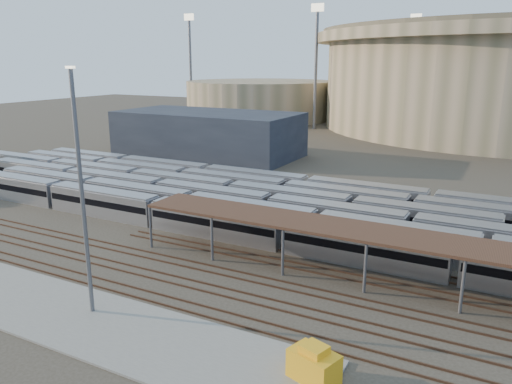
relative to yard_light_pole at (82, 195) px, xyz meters
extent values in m
plane|color=#383026|center=(2.25, 13.73, -10.71)|extent=(420.00, 420.00, 0.00)
cube|color=gray|center=(-2.75, -1.27, -10.61)|extent=(50.00, 9.00, 0.20)
cube|color=silver|center=(8.48, 21.73, -8.91)|extent=(112.00, 2.90, 3.60)
cube|color=silver|center=(10.90, 25.93, -8.91)|extent=(112.00, 2.90, 3.60)
cube|color=silver|center=(2.39, 30.13, -8.91)|extent=(112.00, 2.90, 3.60)
cube|color=silver|center=(-6.15, 34.33, -8.91)|extent=(112.00, 2.90, 3.60)
cube|color=silver|center=(0.88, 38.53, -8.91)|extent=(112.00, 2.90, 3.60)
cube|color=silver|center=(2.78, 42.73, -8.91)|extent=(112.00, 2.90, 3.60)
cylinder|color=#5D5E63|center=(-5.75, 15.03, -8.21)|extent=(0.30, 0.30, 5.00)
cylinder|color=#5D5E63|center=(-5.75, 20.43, -8.21)|extent=(0.30, 0.30, 5.00)
cylinder|color=#5D5E63|center=(2.82, 15.03, -8.21)|extent=(0.30, 0.30, 5.00)
cylinder|color=#5D5E63|center=(2.82, 20.43, -8.21)|extent=(0.30, 0.30, 5.00)
cylinder|color=#5D5E63|center=(11.39, 15.03, -8.21)|extent=(0.30, 0.30, 5.00)
cylinder|color=#5D5E63|center=(11.39, 20.43, -8.21)|extent=(0.30, 0.30, 5.00)
cylinder|color=#5D5E63|center=(19.96, 15.03, -8.21)|extent=(0.30, 0.30, 5.00)
cylinder|color=#5D5E63|center=(19.96, 20.43, -8.21)|extent=(0.30, 0.30, 5.00)
cylinder|color=#5D5E63|center=(28.53, 15.03, -8.21)|extent=(0.30, 0.30, 5.00)
cylinder|color=#5D5E63|center=(28.53, 20.43, -8.21)|extent=(0.30, 0.30, 5.00)
cube|color=#372316|center=(24.25, 17.73, -5.56)|extent=(60.00, 6.00, 0.30)
cube|color=#4C3323|center=(2.25, 11.98, -10.62)|extent=(170.00, 0.12, 0.18)
cube|color=#4C3323|center=(2.25, 13.48, -10.62)|extent=(170.00, 0.12, 0.18)
cube|color=#4C3323|center=(2.25, 7.98, -10.62)|extent=(170.00, 0.12, 0.18)
cube|color=#4C3323|center=(2.25, 9.48, -10.62)|extent=(170.00, 0.12, 0.18)
cube|color=#4C3323|center=(2.25, 3.98, -10.62)|extent=(170.00, 0.12, 0.18)
cube|color=#4C3323|center=(2.25, 5.48, -10.62)|extent=(170.00, 0.12, 0.18)
cylinder|color=tan|center=(27.25, 153.73, 3.29)|extent=(116.00, 116.00, 28.00)
cylinder|color=tan|center=(-57.75, 143.73, -3.71)|extent=(56.00, 56.00, 14.00)
cube|color=#1E232D|center=(-32.75, 68.73, -5.71)|extent=(42.00, 20.00, 10.00)
cylinder|color=#5D5E63|center=(-27.75, 123.73, 7.29)|extent=(1.00, 1.00, 36.00)
cube|color=#FFF2CC|center=(-27.75, 123.73, 26.49)|extent=(4.00, 0.60, 2.40)
cylinder|color=#5D5E63|center=(-82.75, 133.73, 7.29)|extent=(1.00, 1.00, 36.00)
cube|color=#FFF2CC|center=(-82.75, 133.73, 26.49)|extent=(4.00, 0.60, 2.40)
cylinder|color=#5D5E63|center=(-7.75, 173.73, 7.29)|extent=(1.00, 1.00, 36.00)
cube|color=#FFF2CC|center=(-7.75, 173.73, 26.49)|extent=(4.00, 0.60, 2.40)
cylinder|color=#5D5E63|center=(0.00, 0.00, -0.18)|extent=(0.36, 0.36, 20.65)
cube|color=#FFF2CC|center=(0.00, 0.00, 10.24)|extent=(0.81, 0.31, 0.20)
cube|color=gold|center=(20.75, -0.06, -9.47)|extent=(3.81, 3.01, 2.09)
camera|label=1|loc=(31.21, -28.35, 10.74)|focal=35.00mm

